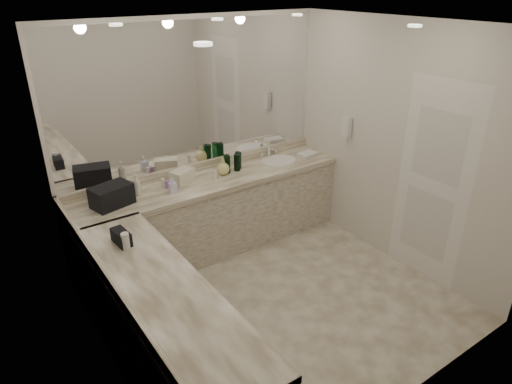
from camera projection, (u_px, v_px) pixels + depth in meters
floor at (275, 300)px, 4.57m from camera, size 3.20×3.20×0.00m
ceiling at (281, 25)px, 3.46m from camera, size 3.20×3.20×0.00m
wall_back at (196, 137)px, 5.13m from camera, size 3.20×0.02×2.60m
wall_left at (96, 235)px, 3.19m from camera, size 0.02×3.00×2.60m
wall_right at (397, 147)px, 4.85m from camera, size 0.02×3.00×2.60m
vanity_back_base at (213, 217)px, 5.28m from camera, size 3.20×0.60×0.84m
vanity_back_top at (212, 181)px, 5.08m from camera, size 3.20×0.64×0.06m
vanity_left_base at (164, 339)px, 3.50m from camera, size 0.60×2.40×0.84m
vanity_left_top at (160, 291)px, 3.31m from camera, size 0.64×2.42×0.06m
backsplash_back at (199, 167)px, 5.26m from camera, size 3.20×0.04×0.10m
backsplash_left at (106, 275)px, 3.35m from camera, size 0.04×3.00×0.10m
mirror_back at (195, 96)px, 4.92m from camera, size 3.12×0.01×1.55m
mirror_left at (87, 172)px, 2.99m from camera, size 0.01×2.92×1.55m
sink at (279, 161)px, 5.57m from camera, size 0.44×0.44×0.03m
faucet at (269, 151)px, 5.70m from camera, size 0.24×0.16×0.14m
wall_phone at (347, 127)px, 5.32m from camera, size 0.06×0.10×0.24m
door at (433, 184)px, 4.58m from camera, size 0.02×0.82×2.10m
black_toiletry_bag at (112, 195)px, 4.44m from camera, size 0.43×0.33×0.22m
black_bag_spill at (121, 237)px, 3.81m from camera, size 0.12×0.23×0.12m
cream_cosmetic_case at (182, 176)px, 4.95m from camera, size 0.30×0.24×0.15m
hand_towel at (308, 154)px, 5.73m from camera, size 0.25×0.18×0.04m
lotion_left at (125, 241)px, 3.73m from camera, size 0.07×0.07×0.15m
soap_bottle_a at (136, 185)px, 4.66m from camera, size 0.09×0.09×0.23m
soap_bottle_b at (173, 185)px, 4.72m from camera, size 0.08×0.08×0.16m
soap_bottle_c at (223, 166)px, 5.16m from camera, size 0.19×0.19×0.19m
green_bottle_0 at (239, 161)px, 5.32m from camera, size 0.07×0.07×0.18m
green_bottle_1 at (238, 160)px, 5.32m from camera, size 0.07×0.07×0.20m
green_bottle_2 at (237, 163)px, 5.25m from camera, size 0.07×0.07×0.20m
green_bottle_3 at (227, 163)px, 5.22m from camera, size 0.07×0.07×0.20m
green_bottle_4 at (227, 165)px, 5.19m from camera, size 0.07×0.07×0.20m
amenity_bottle_0 at (168, 184)px, 4.84m from camera, size 0.06×0.06×0.08m
amenity_bottle_1 at (172, 183)px, 4.86m from camera, size 0.04×0.04×0.08m
amenity_bottle_2 at (124, 200)px, 4.51m from camera, size 0.06×0.06×0.08m
amenity_bottle_3 at (215, 175)px, 5.07m from camera, size 0.04×0.04×0.09m
amenity_bottle_4 at (163, 183)px, 4.84m from camera, size 0.04×0.04×0.10m
amenity_bottle_5 at (106, 206)px, 4.39m from camera, size 0.05×0.05×0.07m
amenity_bottle_6 at (186, 175)px, 4.99m from camera, size 0.04×0.04×0.15m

